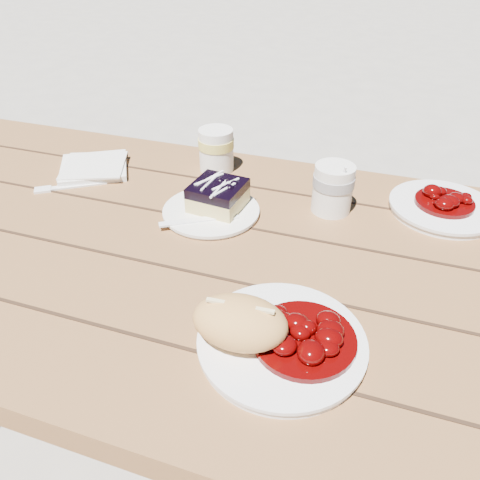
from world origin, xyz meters
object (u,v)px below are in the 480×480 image
(bread_roll, at_px, (240,322))
(dessert_plate, at_px, (211,212))
(second_plate, at_px, (443,208))
(blueberry_cake, at_px, (218,195))
(main_plate, at_px, (282,343))
(coffee_cup, at_px, (333,189))
(second_cup, at_px, (216,150))
(picnic_table, at_px, (276,325))

(bread_roll, relative_size, dessert_plate, 0.70)
(bread_roll, bearing_deg, second_plate, 59.97)
(second_plate, bearing_deg, dessert_plate, -160.36)
(second_plate, bearing_deg, blueberry_cake, -161.70)
(bread_roll, xyz_separation_m, dessert_plate, (-0.17, 0.32, -0.05))
(main_plate, bearing_deg, bread_roll, -160.02)
(bread_roll, distance_m, blueberry_cake, 0.37)
(dessert_plate, xyz_separation_m, coffee_cup, (0.23, 0.09, 0.04))
(coffee_cup, xyz_separation_m, second_cup, (-0.29, 0.10, 0.00))
(coffee_cup, bearing_deg, second_cup, 161.28)
(picnic_table, xyz_separation_m, blueberry_cake, (-0.16, 0.12, 0.20))
(second_plate, xyz_separation_m, second_cup, (-0.51, 0.03, 0.04))
(blueberry_cake, bearing_deg, second_cup, 117.91)
(picnic_table, relative_size, dessert_plate, 10.52)
(blueberry_cake, bearing_deg, bread_roll, -58.54)
(dessert_plate, height_order, blueberry_cake, blueberry_cake)
(picnic_table, distance_m, coffee_cup, 0.29)
(main_plate, height_order, second_cup, second_cup)
(main_plate, xyz_separation_m, blueberry_cake, (-0.21, 0.31, 0.03))
(coffee_cup, height_order, second_cup, same)
(coffee_cup, bearing_deg, second_plate, 16.96)
(picnic_table, xyz_separation_m, coffee_cup, (0.06, 0.20, 0.21))
(blueberry_cake, height_order, second_cup, second_cup)
(picnic_table, relative_size, coffee_cup, 20.11)
(main_plate, relative_size, coffee_cup, 2.33)
(bread_roll, relative_size, blueberry_cake, 1.23)
(bread_roll, bearing_deg, dessert_plate, 117.90)
(picnic_table, height_order, second_cup, second_cup)
(bread_roll, relative_size, second_plate, 0.64)
(main_plate, xyz_separation_m, second_cup, (-0.28, 0.49, 0.04))
(picnic_table, relative_size, blueberry_cake, 18.45)
(dessert_plate, bearing_deg, second_cup, 107.61)
(dessert_plate, relative_size, second_cup, 1.91)
(dessert_plate, bearing_deg, picnic_table, -31.75)
(second_cup, bearing_deg, bread_roll, -65.75)
(picnic_table, xyz_separation_m, main_plate, (0.05, -0.19, 0.17))
(picnic_table, xyz_separation_m, second_plate, (0.27, 0.27, 0.17))
(second_plate, bearing_deg, main_plate, -115.80)
(main_plate, distance_m, coffee_cup, 0.39)
(blueberry_cake, distance_m, second_plate, 0.46)
(bread_roll, xyz_separation_m, blueberry_cake, (-0.16, 0.33, -0.01))
(bread_roll, bearing_deg, second_cup, 114.25)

